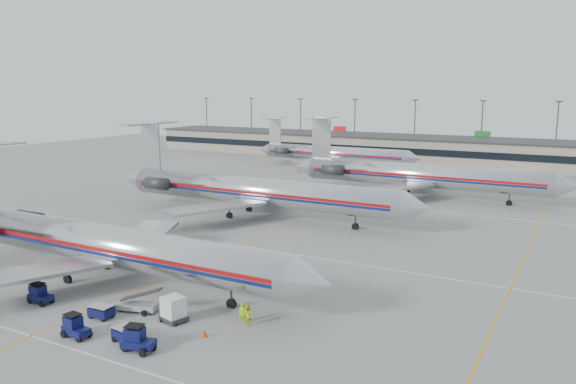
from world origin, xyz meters
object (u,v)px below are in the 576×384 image
Objects in this scene: jet_foreground at (100,243)px; tug_center at (75,327)px; belt_loader at (137,304)px; uld_container at (174,309)px; jet_second_row at (252,190)px.

jet_foreground is 13.42m from tug_center.
jet_foreground is at bearing 134.20° from tug_center.
jet_foreground is 11.01× the size of belt_loader.
jet_foreground is 13.72m from uld_container.
belt_loader is at bearing -72.88° from jet_second_row.
tug_center is 7.35m from uld_container.
jet_second_row is (-1.89, 30.03, 0.23)m from jet_foreground.
belt_loader reaches higher than tug_center.
jet_foreground is 20.57× the size of tug_center.
jet_foreground is 30.09m from jet_second_row.
jet_foreground reaches higher than tug_center.
jet_second_row is 37.61m from uld_container.
jet_second_row is 41.66m from tug_center.
tug_center is (10.04, -40.33, -3.00)m from jet_second_row.
belt_loader reaches higher than uld_container.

